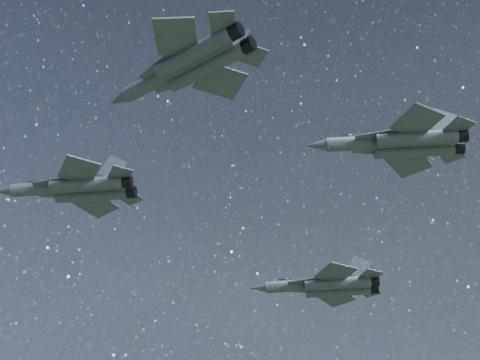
# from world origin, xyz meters

# --- Properties ---
(jet_lead) EXTENTS (17.57, 12.33, 4.43)m
(jet_lead) POSITION_xyz_m (-21.36, -0.16, 141.68)
(jet_lead) COLOR #383D46
(jet_left) EXTENTS (17.98, 12.68, 4.55)m
(jet_left) POSITION_xyz_m (4.95, 22.64, 138.31)
(jet_left) COLOR #383D46
(jet_right) EXTENTS (17.28, 11.36, 4.43)m
(jet_right) POSITION_xyz_m (-4.32, -15.38, 142.90)
(jet_right) COLOR #383D46
(jet_slot) EXTENTS (16.15, 11.29, 4.07)m
(jet_slot) POSITION_xyz_m (14.68, -5.61, 138.28)
(jet_slot) COLOR #383D46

